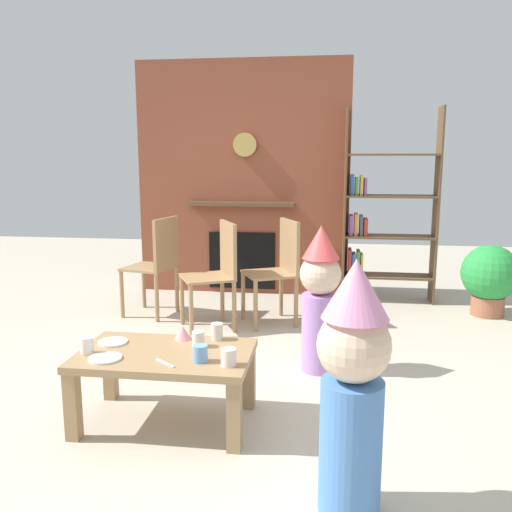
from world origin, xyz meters
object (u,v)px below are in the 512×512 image
object	(u,v)px
bookshelf	(381,216)
coffee_table	(165,364)
dining_chair_middle	(218,268)
paper_plate_front	(105,358)
dining_chair_left	(158,260)
paper_cup_far_left	(198,339)
paper_cup_near_left	(229,357)
child_in_pink	(320,295)
paper_cup_far_right	(87,345)
paper_plate_rear	(113,342)
child_with_cone_hat	(353,383)
potted_plant_tall	(490,276)
paper_cup_center	(217,332)
dining_chair_right	(279,265)
birthday_cake_slice	(183,333)
paper_cup_near_right	(200,353)

from	to	relation	value
bookshelf	coffee_table	world-z (taller)	bookshelf
coffee_table	dining_chair_middle	distance (m)	1.70
paper_plate_front	dining_chair_left	bearing A→B (deg)	100.64
paper_cup_far_left	coffee_table	bearing A→B (deg)	-146.62
paper_cup_near_left	paper_plate_front	bearing A→B (deg)	-179.72
child_in_pink	dining_chair_middle	world-z (taller)	child_in_pink
paper_cup_far_right	dining_chair_middle	bearing A→B (deg)	79.12
paper_plate_rear	child_with_cone_hat	bearing A→B (deg)	-29.10
paper_plate_rear	potted_plant_tall	distance (m)	3.48
paper_cup_center	dining_chair_right	world-z (taller)	dining_chair_right
dining_chair_middle	paper_plate_rear	bearing A→B (deg)	53.39
coffee_table	paper_cup_near_left	size ratio (longest dim) A/B	10.49
child_with_cone_hat	child_in_pink	world-z (taller)	child_with_cone_hat
paper_cup_far_right	paper_plate_rear	bearing A→B (deg)	67.97
paper_plate_rear	dining_chair_right	xyz separation A→B (m)	(0.77, 1.80, 0.10)
paper_cup_far_left	paper_plate_front	size ratio (longest dim) A/B	0.51
dining_chair_middle	potted_plant_tall	size ratio (longest dim) A/B	1.38
coffee_table	potted_plant_tall	size ratio (longest dim) A/B	1.42
coffee_table	birthday_cake_slice	size ratio (longest dim) A/B	9.27
paper_plate_front	paper_cup_near_right	bearing A→B (deg)	3.95
child_in_pink	paper_cup_near_left	bearing A→B (deg)	19.96
paper_cup_near_left	birthday_cake_slice	bearing A→B (deg)	133.18
bookshelf	dining_chair_right	world-z (taller)	bookshelf
coffee_table	child_with_cone_hat	bearing A→B (deg)	-33.15
dining_chair_right	paper_cup_far_right	bearing A→B (deg)	41.38
coffee_table	paper_cup_far_left	size ratio (longest dim) A/B	10.75
coffee_table	dining_chair_middle	bearing A→B (deg)	92.05
paper_cup_far_right	paper_plate_front	distance (m)	0.15
coffee_table	child_with_cone_hat	size ratio (longest dim) A/B	0.88
paper_plate_rear	dining_chair_left	distance (m)	1.90
paper_cup_far_right	dining_chair_right	world-z (taller)	dining_chair_right
child_in_pink	bookshelf	bearing A→B (deg)	-152.70
paper_cup_center	paper_plate_front	world-z (taller)	paper_cup_center
paper_cup_far_left	paper_plate_front	bearing A→B (deg)	-149.69
paper_cup_far_right	dining_chair_right	distance (m)	2.15
child_with_cone_hat	dining_chair_left	size ratio (longest dim) A/B	1.17
paper_cup_center	paper_cup_far_right	distance (m)	0.71
paper_plate_front	potted_plant_tall	size ratio (longest dim) A/B	0.26
dining_chair_left	dining_chair_middle	bearing A→B (deg)	168.84
coffee_table	child_with_cone_hat	world-z (taller)	child_with_cone_hat
potted_plant_tall	paper_cup_near_left	bearing A→B (deg)	-127.64
paper_cup_near_left	paper_plate_rear	distance (m)	0.74
dining_chair_middle	dining_chair_right	bearing A→B (deg)	175.71
paper_cup_near_left	dining_chair_middle	bearing A→B (deg)	103.37
bookshelf	dining_chair_right	xyz separation A→B (m)	(-0.92, -0.89, -0.35)
coffee_table	dining_chair_right	bearing A→B (deg)	77.00
coffee_table	dining_chair_left	distance (m)	2.08
paper_cup_far_right	potted_plant_tall	world-z (taller)	potted_plant_tall
bookshelf	birthday_cake_slice	world-z (taller)	bookshelf
bookshelf	paper_plate_rear	bearing A→B (deg)	-122.14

